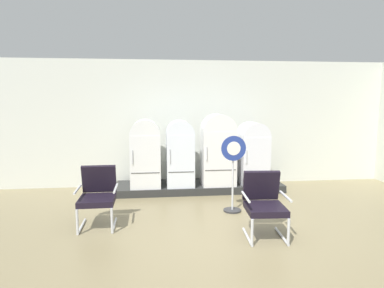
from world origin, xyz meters
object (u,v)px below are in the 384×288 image
refrigerator_2 (218,148)px  armchair_left (98,194)px  refrigerator_3 (253,151)px  sign_stand (233,176)px  armchair_right (264,202)px  refrigerator_1 (180,151)px  refrigerator_0 (145,151)px

refrigerator_2 → armchair_left: bearing=-142.3°
refrigerator_3 → sign_stand: bearing=-119.0°
armchair_left → armchair_right: bearing=-16.1°
sign_stand → refrigerator_1: bearing=121.3°
refrigerator_1 → sign_stand: refrigerator_1 is taller
refrigerator_3 → refrigerator_0: bearing=-179.9°
refrigerator_1 → refrigerator_2: (0.83, 0.00, 0.06)m
refrigerator_1 → refrigerator_3: refrigerator_1 is taller
refrigerator_2 → sign_stand: bearing=-89.7°
refrigerator_1 → sign_stand: (0.84, -1.38, -0.25)m
refrigerator_1 → refrigerator_3: (1.62, 0.04, -0.03)m
armchair_right → sign_stand: 1.15m
armchair_right → sign_stand: sign_stand is taller
sign_stand → refrigerator_2: bearing=90.3°
refrigerator_0 → armchair_right: size_ratio=1.52×
refrigerator_3 → armchair_right: 2.63m
refrigerator_1 → armchair_right: (1.04, -2.50, -0.39)m
armchair_left → sign_stand: size_ratio=0.69×
refrigerator_0 → refrigerator_1: refrigerator_0 is taller
sign_stand → refrigerator_0: bearing=138.2°
refrigerator_0 → sign_stand: 2.13m
armchair_left → armchair_right: 2.61m
refrigerator_1 → refrigerator_2: 0.83m
refrigerator_2 → armchair_left: 2.94m
refrigerator_0 → refrigerator_1: size_ratio=1.01×
refrigerator_3 → sign_stand: refrigerator_3 is taller
sign_stand → armchair_right: bearing=-79.9°
refrigerator_2 → armchair_left: size_ratio=1.64×
refrigerator_1 → armchair_right: refrigerator_1 is taller
refrigerator_0 → sign_stand: bearing=-41.8°
refrigerator_1 → armchair_left: 2.34m
refrigerator_0 → refrigerator_2: refrigerator_2 is taller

